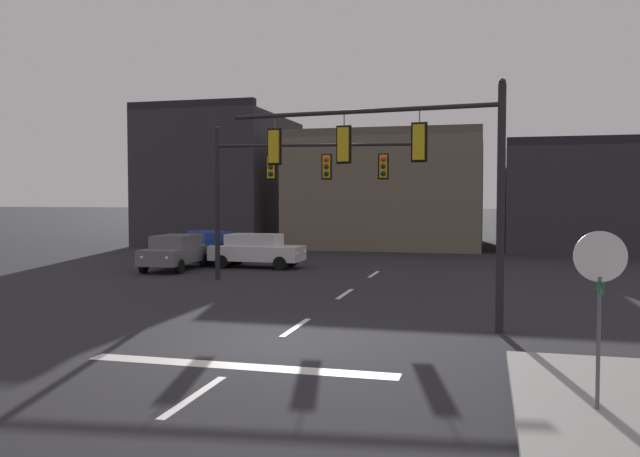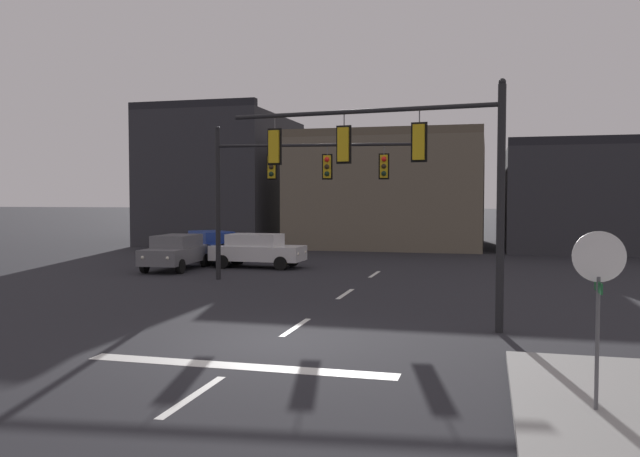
# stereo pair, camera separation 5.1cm
# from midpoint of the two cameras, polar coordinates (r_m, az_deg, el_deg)

# --- Properties ---
(ground_plane) EXTENTS (400.00, 400.00, 0.00)m
(ground_plane) POSITION_cam_midpoint_polar(r_m,az_deg,el_deg) (14.99, -4.43, -10.11)
(ground_plane) COLOR #232328
(stop_bar_paint) EXTENTS (6.40, 0.50, 0.01)m
(stop_bar_paint) POSITION_cam_midpoint_polar(r_m,az_deg,el_deg) (13.17, -7.29, -11.91)
(stop_bar_paint) COLOR silver
(stop_bar_paint) RESTS_ON ground
(lane_centreline) EXTENTS (0.16, 26.40, 0.01)m
(lane_centreline) POSITION_cam_midpoint_polar(r_m,az_deg,el_deg) (16.86, -2.22, -8.66)
(lane_centreline) COLOR silver
(lane_centreline) RESTS_ON ground
(signal_mast_near_side) EXTENTS (7.38, 1.05, 6.23)m
(signal_mast_near_side) POSITION_cam_midpoint_polar(r_m,az_deg,el_deg) (16.95, 7.21, 5.88)
(signal_mast_near_side) COLOR black
(signal_mast_near_side) RESTS_ON ground
(signal_mast_far_side) EXTENTS (8.11, 1.16, 6.23)m
(signal_mast_far_side) POSITION_cam_midpoint_polar(r_m,az_deg,el_deg) (26.03, -3.30, 4.57)
(signal_mast_far_side) COLOR black
(signal_mast_far_side) RESTS_ON ground
(stop_sign) EXTENTS (0.76, 0.64, 2.83)m
(stop_sign) POSITION_cam_midpoint_polar(r_m,az_deg,el_deg) (10.52, 23.26, -3.93)
(stop_sign) COLOR #56565B
(stop_sign) RESTS_ON ground
(car_lot_nearside) EXTENTS (4.49, 2.00, 1.61)m
(car_lot_nearside) POSITION_cam_midpoint_polar(r_m,az_deg,el_deg) (31.18, -5.67, -1.86)
(car_lot_nearside) COLOR silver
(car_lot_nearside) RESTS_ON ground
(car_lot_middle) EXTENTS (2.13, 4.54, 1.61)m
(car_lot_middle) POSITION_cam_midpoint_polar(r_m,az_deg,el_deg) (30.81, -12.66, -1.97)
(car_lot_middle) COLOR slate
(car_lot_middle) RESTS_ON ground
(car_lot_farside) EXTENTS (4.42, 4.34, 1.61)m
(car_lot_farside) POSITION_cam_midpoint_polar(r_m,az_deg,el_deg) (33.99, -9.59, -1.51)
(car_lot_farside) COLOR navy
(car_lot_farside) RESTS_ON ground
(building_row) EXTENTS (43.09, 12.42, 9.81)m
(building_row) POSITION_cam_midpoint_polar(r_m,az_deg,el_deg) (45.36, 8.63, 3.26)
(building_row) COLOR #2D2D33
(building_row) RESTS_ON ground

